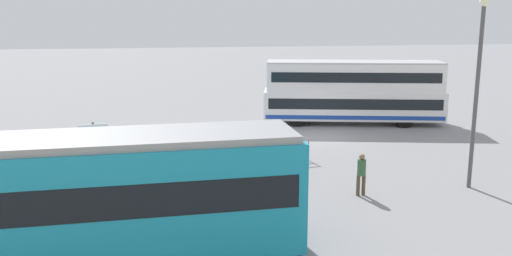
% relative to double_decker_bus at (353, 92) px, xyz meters
% --- Properties ---
extents(ground_plane, '(160.00, 160.00, 0.00)m').
position_rel_double_decker_bus_xyz_m(ground_plane, '(3.13, 3.30, -1.96)').
color(ground_plane, gray).
extents(double_decker_bus, '(11.14, 4.80, 3.85)m').
position_rel_double_decker_bus_xyz_m(double_decker_bus, '(0.00, 0.00, 0.00)').
color(double_decker_bus, white).
rests_on(double_decker_bus, ground).
extents(tram_yellow, '(13.36, 3.16, 3.56)m').
position_rel_double_decker_bus_xyz_m(tram_yellow, '(14.41, 17.11, -0.11)').
color(tram_yellow, teal).
rests_on(tram_yellow, ground).
extents(pedestrian_near_railing, '(0.43, 0.43, 1.65)m').
position_rel_double_decker_bus_xyz_m(pedestrian_near_railing, '(6.53, 6.39, -1.01)').
color(pedestrian_near_railing, '#4C3F2D').
rests_on(pedestrian_near_railing, ground).
extents(pedestrian_crossing, '(0.36, 0.34, 1.61)m').
position_rel_double_decker_bus_xyz_m(pedestrian_crossing, '(4.26, 13.01, -1.03)').
color(pedestrian_crossing, '#4C3F2D').
rests_on(pedestrian_crossing, ground).
extents(pedestrian_railing, '(7.41, 0.87, 1.08)m').
position_rel_double_decker_bus_xyz_m(pedestrian_railing, '(8.59, 8.28, -1.22)').
color(pedestrian_railing, gray).
rests_on(pedestrian_railing, ground).
extents(info_sign, '(1.21, 0.29, 2.22)m').
position_rel_double_decker_bus_xyz_m(info_sign, '(14.46, 8.22, -0.41)').
color(info_sign, slate).
rests_on(info_sign, ground).
extents(street_lamp, '(0.36, 0.36, 7.31)m').
position_rel_double_decker_bus_xyz_m(street_lamp, '(-0.29, 12.80, 2.29)').
color(street_lamp, '#4C4C51').
rests_on(street_lamp, ground).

